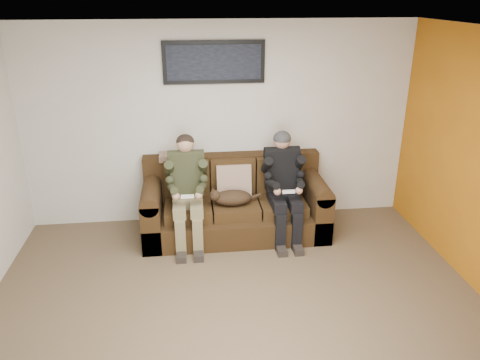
{
  "coord_description": "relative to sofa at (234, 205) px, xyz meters",
  "views": [
    {
      "loc": [
        -0.43,
        -3.59,
        2.91
      ],
      "look_at": [
        0.13,
        1.2,
        0.95
      ],
      "focal_mm": 35.0,
      "sensor_mm": 36.0,
      "label": 1
    }
  ],
  "objects": [
    {
      "name": "floor",
      "position": [
        -0.13,
        -1.83,
        -0.35
      ],
      "size": [
        5.0,
        5.0,
        0.0
      ],
      "primitive_type": "plane",
      "color": "brown",
      "rests_on": "ground"
    },
    {
      "name": "ceiling",
      "position": [
        -0.13,
        -1.83,
        2.25
      ],
      "size": [
        5.0,
        5.0,
        0.0
      ],
      "primitive_type": "plane",
      "rotation": [
        3.14,
        0.0,
        0.0
      ],
      "color": "silver",
      "rests_on": "ground"
    },
    {
      "name": "wall_back",
      "position": [
        -0.13,
        0.42,
        0.95
      ],
      "size": [
        5.0,
        0.0,
        5.0
      ],
      "primitive_type": "plane",
      "rotation": [
        1.57,
        0.0,
        0.0
      ],
      "color": "beige",
      "rests_on": "ground"
    },
    {
      "name": "sofa",
      "position": [
        0.0,
        0.0,
        0.0
      ],
      "size": [
        2.29,
        0.99,
        0.94
      ],
      "color": "#33200F",
      "rests_on": "ground"
    },
    {
      "name": "throw_pillow",
      "position": [
        0.0,
        0.04,
        0.31
      ],
      "size": [
        0.44,
        0.21,
        0.43
      ],
      "primitive_type": "cube",
      "rotation": [
        -0.21,
        0.0,
        0.0
      ],
      "color": "#A17E69",
      "rests_on": "sofa"
    },
    {
      "name": "throw_blanket",
      "position": [
        -0.7,
        0.29,
        0.58
      ],
      "size": [
        0.47,
        0.23,
        0.08
      ],
      "primitive_type": "cube",
      "color": "tan",
      "rests_on": "sofa"
    },
    {
      "name": "person_left",
      "position": [
        -0.59,
        -0.19,
        0.39
      ],
      "size": [
        0.51,
        0.87,
        1.31
      ],
      "color": "olive",
      "rests_on": "sofa"
    },
    {
      "name": "person_right",
      "position": [
        0.59,
        -0.19,
        0.39
      ],
      "size": [
        0.51,
        0.86,
        1.32
      ],
      "color": "black",
      "rests_on": "sofa"
    },
    {
      "name": "cat",
      "position": [
        -0.06,
        -0.23,
        0.2
      ],
      "size": [
        0.66,
        0.26,
        0.24
      ],
      "color": "#3F2B18",
      "rests_on": "sofa"
    },
    {
      "name": "framed_poster",
      "position": [
        -0.2,
        0.38,
        1.75
      ],
      "size": [
        1.25,
        0.05,
        0.52
      ],
      "color": "black",
      "rests_on": "wall_back"
    }
  ]
}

